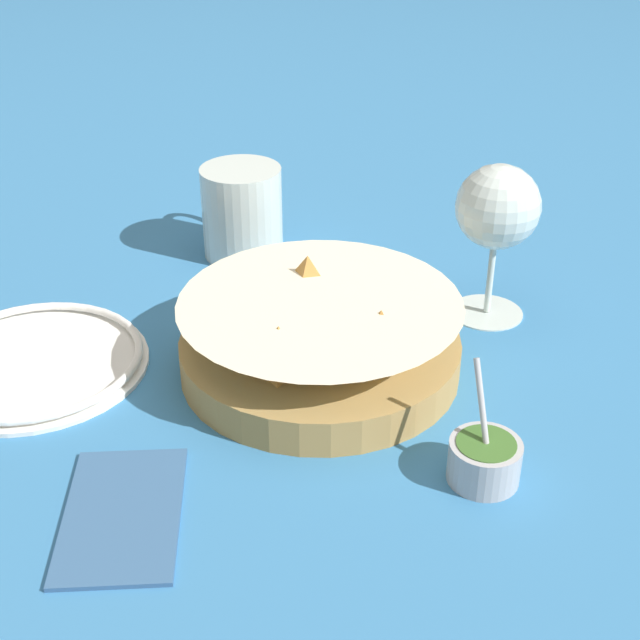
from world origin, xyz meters
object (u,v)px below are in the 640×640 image
object	(u,v)px
beer_mug	(242,214)
side_plate	(34,361)
food_basket	(320,340)
sauce_cup	(484,459)
wine_glass	(497,212)

from	to	relation	value
beer_mug	side_plate	size ratio (longest dim) A/B	0.62
food_basket	side_plate	world-z (taller)	food_basket
food_basket	beer_mug	world-z (taller)	beer_mug
sauce_cup	beer_mug	size ratio (longest dim) A/B	0.72
food_basket	beer_mug	xyz separation A→B (m)	(0.27, 0.02, 0.02)
wine_glass	beer_mug	size ratio (longest dim) A/B	1.22
food_basket	sauce_cup	distance (m)	0.21
food_basket	sauce_cup	xyz separation A→B (m)	(-0.19, -0.09, -0.01)
food_basket	sauce_cup	size ratio (longest dim) A/B	2.74
sauce_cup	wine_glass	distance (m)	0.29
wine_glass	beer_mug	distance (m)	0.31
beer_mug	wine_glass	bearing A→B (deg)	-133.43
wine_glass	side_plate	bearing A→B (deg)	87.90
sauce_cup	side_plate	xyz separation A→B (m)	(0.26, 0.35, -0.01)
food_basket	side_plate	bearing A→B (deg)	74.44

